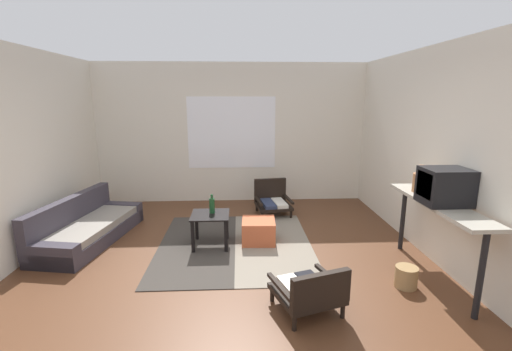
{
  "coord_description": "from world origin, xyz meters",
  "views": [
    {
      "loc": [
        0.13,
        -3.86,
        2.05
      ],
      "look_at": [
        0.38,
        1.06,
        0.95
      ],
      "focal_mm": 24.57,
      "sensor_mm": 36.0,
      "label": 1
    }
  ],
  "objects": [
    {
      "name": "armchair_striped_foreground",
      "position": [
        0.8,
        -0.86,
        0.24
      ],
      "size": [
        0.75,
        0.74,
        0.51
      ],
      "color": "black",
      "rests_on": "ground"
    },
    {
      "name": "area_rug",
      "position": [
        0.07,
        0.78,
        0.01
      ],
      "size": [
        2.14,
        2.37,
        0.01
      ],
      "color": "#38332D",
      "rests_on": "ground"
    },
    {
      "name": "far_wall_with_window",
      "position": [
        0.0,
        3.06,
        1.35
      ],
      "size": [
        5.6,
        0.13,
        2.7
      ],
      "color": "silver",
      "rests_on": "ground"
    },
    {
      "name": "ottoman_orange",
      "position": [
        0.41,
        0.87,
        0.17
      ],
      "size": [
        0.49,
        0.49,
        0.33
      ],
      "primitive_type": "cube",
      "rotation": [
        0.0,
        0.0,
        -0.04
      ],
      "color": "#BC5633",
      "rests_on": "ground"
    },
    {
      "name": "crt_television",
      "position": [
        2.35,
        -0.31,
        1.11
      ],
      "size": [
        0.47,
        0.39,
        0.4
      ],
      "color": "black",
      "rests_on": "console_shelf"
    },
    {
      "name": "side_wall_right",
      "position": [
        2.66,
        0.3,
        1.35
      ],
      "size": [
        0.12,
        6.6,
        2.7
      ],
      "primitive_type": "cube",
      "color": "silver",
      "rests_on": "ground"
    },
    {
      "name": "coffee_table",
      "position": [
        -0.27,
        0.78,
        0.36
      ],
      "size": [
        0.52,
        0.52,
        0.47
      ],
      "color": "black",
      "rests_on": "ground"
    },
    {
      "name": "console_shelf",
      "position": [
        2.36,
        -0.24,
        0.8
      ],
      "size": [
        0.37,
        1.69,
        0.91
      ],
      "color": "#B2AD9E",
      "rests_on": "ground"
    },
    {
      "name": "wicker_basket",
      "position": [
        1.96,
        -0.43,
        0.12
      ],
      "size": [
        0.24,
        0.24,
        0.23
      ],
      "primitive_type": "cylinder",
      "color": "#9E7A4C",
      "rests_on": "ground"
    },
    {
      "name": "ground_plane",
      "position": [
        0.0,
        0.0,
        0.0
      ],
      "size": [
        7.8,
        7.8,
        0.0
      ],
      "primitive_type": "plane",
      "color": "#56331E"
    },
    {
      "name": "glass_bottle",
      "position": [
        -0.25,
        0.84,
        0.58
      ],
      "size": [
        0.08,
        0.08,
        0.27
      ],
      "color": "#194723",
      "rests_on": "coffee_table"
    },
    {
      "name": "clay_vase",
      "position": [
        2.36,
        0.18,
        1.04
      ],
      "size": [
        0.2,
        0.2,
        0.33
      ],
      "color": "#A87047",
      "rests_on": "console_shelf"
    },
    {
      "name": "couch",
      "position": [
        -2.09,
        1.05,
        0.2
      ],
      "size": [
        1.04,
        1.99,
        0.64
      ],
      "color": "#38333D",
      "rests_on": "ground"
    },
    {
      "name": "armchair_by_window",
      "position": [
        0.73,
        2.15,
        0.26
      ],
      "size": [
        0.67,
        0.67,
        0.6
      ],
      "color": "black",
      "rests_on": "ground"
    }
  ]
}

